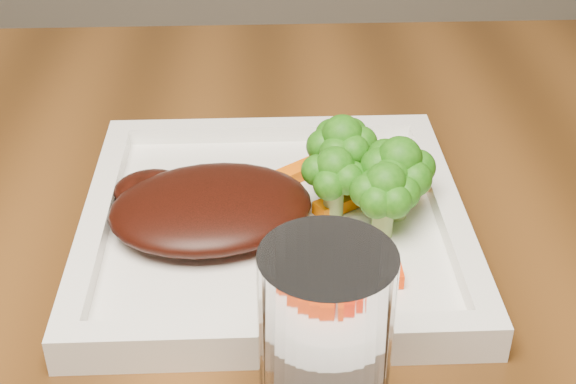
{
  "coord_description": "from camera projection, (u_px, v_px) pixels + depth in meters",
  "views": [
    {
      "loc": [
        0.38,
        -0.35,
        1.09
      ],
      "look_at": [
        0.4,
        0.12,
        0.79
      ],
      "focal_mm": 50.0,
      "sensor_mm": 36.0,
      "label": 1
    }
  ],
  "objects": [
    {
      "name": "plate",
      "position": [
        274.0,
        228.0,
        0.58
      ],
      "size": [
        0.27,
        0.27,
        0.01
      ],
      "primitive_type": "cube",
      "color": "white",
      "rests_on": "dining_table"
    },
    {
      "name": "broccoli_3",
      "position": [
        334.0,
        179.0,
        0.57
      ],
      "size": [
        0.06,
        0.06,
        0.06
      ],
      "primitive_type": null,
      "rotation": [
        0.0,
        0.0,
        -0.23
      ],
      "color": "#316611",
      "rests_on": "plate"
    },
    {
      "name": "carrot_6",
      "position": [
        347.0,
        200.0,
        0.59
      ],
      "size": [
        0.05,
        0.04,
        0.01
      ],
      "primitive_type": "cube",
      "rotation": [
        0.0,
        0.0,
        0.58
      ],
      "color": "#DC6603",
      "rests_on": "plate"
    },
    {
      "name": "carrot_4",
      "position": [
        291.0,
        175.0,
        0.62
      ],
      "size": [
        0.05,
        0.04,
        0.01
      ],
      "primitive_type": "cube",
      "rotation": [
        0.0,
        0.0,
        0.64
      ],
      "color": "#F15F03",
      "rests_on": "plate"
    },
    {
      "name": "drinking_glass",
      "position": [
        325.0,
        352.0,
        0.4
      ],
      "size": [
        0.08,
        0.08,
        0.12
      ],
      "primitive_type": "cylinder",
      "rotation": [
        0.0,
        0.0,
        0.31
      ],
      "color": "white",
      "rests_on": "dining_table"
    },
    {
      "name": "carrot_2",
      "position": [
        297.0,
        255.0,
        0.54
      ],
      "size": [
        0.02,
        0.06,
        0.01
      ],
      "primitive_type": "cube",
      "rotation": [
        0.0,
        0.0,
        1.52
      ],
      "color": "#FF2104",
      "rests_on": "plate"
    },
    {
      "name": "broccoli_2",
      "position": [
        384.0,
        200.0,
        0.55
      ],
      "size": [
        0.06,
        0.06,
        0.06
      ],
      "primitive_type": null,
      "rotation": [
        0.0,
        0.0,
        0.06
      ],
      "color": "#1D6510",
      "rests_on": "plate"
    },
    {
      "name": "carrot_0",
      "position": [
        358.0,
        277.0,
        0.52
      ],
      "size": [
        0.06,
        0.02,
        0.01
      ],
      "primitive_type": "cube",
      "rotation": [
        0.0,
        0.0,
        0.0
      ],
      "color": "#F93804",
      "rests_on": "plate"
    },
    {
      "name": "carrot_3",
      "position": [
        412.0,
        185.0,
        0.61
      ],
      "size": [
        0.05,
        0.04,
        0.01
      ],
      "primitive_type": "cube",
      "rotation": [
        0.0,
        0.0,
        0.52
      ],
      "color": "orange",
      "rests_on": "plate"
    },
    {
      "name": "broccoli_0",
      "position": [
        342.0,
        150.0,
        0.59
      ],
      "size": [
        0.07,
        0.07,
        0.07
      ],
      "primitive_type": null,
      "rotation": [
        0.0,
        0.0,
        -0.15
      ],
      "color": "#247814",
      "rests_on": "plate"
    },
    {
      "name": "steak",
      "position": [
        211.0,
        207.0,
        0.57
      ],
      "size": [
        0.16,
        0.14,
        0.03
      ],
      "primitive_type": "ellipsoid",
      "rotation": [
        0.0,
        0.0,
        0.18
      ],
      "color": "black",
      "rests_on": "plate"
    },
    {
      "name": "broccoli_1",
      "position": [
        398.0,
        178.0,
        0.57
      ],
      "size": [
        0.07,
        0.07,
        0.06
      ],
      "primitive_type": null,
      "rotation": [
        0.0,
        0.0,
        0.22
      ],
      "color": "#106312",
      "rests_on": "plate"
    }
  ]
}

